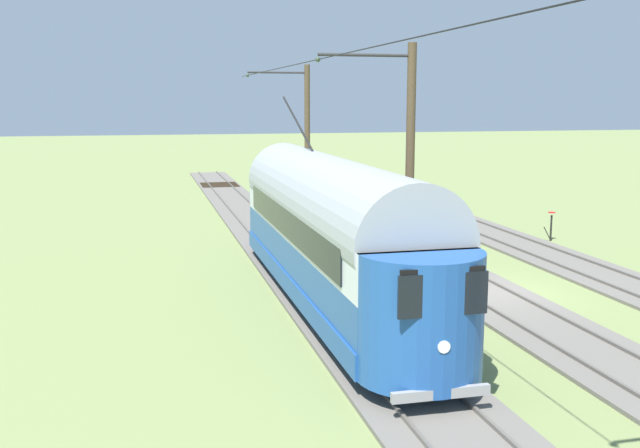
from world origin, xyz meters
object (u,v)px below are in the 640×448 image
catenary_pole_mid_near (407,161)px  vintage_streetcar (330,227)px  switch_stand (551,225)px  catenary_pole_foreground (306,138)px

catenary_pole_mid_near → vintage_streetcar: bearing=27.0°
vintage_streetcar → switch_stand: 13.65m
catenary_pole_mid_near → catenary_pole_foreground: bearing=-90.0°
vintage_streetcar → switch_stand: vintage_streetcar is taller
switch_stand → vintage_streetcar: bearing=32.1°
vintage_streetcar → catenary_pole_mid_near: size_ratio=2.20×
catenary_pole_foreground → catenary_pole_mid_near: bearing=90.0°
vintage_streetcar → switch_stand: bearing=-147.9°
catenary_pole_foreground → switch_stand: (-8.61, 8.91, -3.29)m
catenary_pole_mid_near → switch_stand: size_ratio=6.17×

